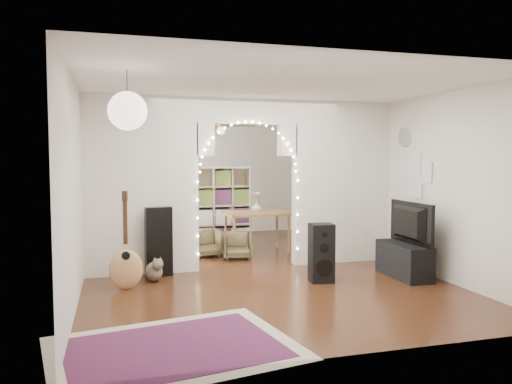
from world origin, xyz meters
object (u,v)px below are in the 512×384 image
object	(u,v)px
floor_speaker	(321,253)
dining_chair_right	(205,243)
acoustic_guitar	(126,253)
bookcase	(213,205)
dining_table	(257,216)
dining_chair_left	(237,245)
media_console	(404,260)

from	to	relation	value
floor_speaker	dining_chair_right	size ratio (longest dim) A/B	1.56
acoustic_guitar	bookcase	world-z (taller)	bookcase
acoustic_guitar	dining_chair_right	distance (m)	2.39
dining_table	bookcase	bearing A→B (deg)	119.60
dining_table	dining_chair_right	size ratio (longest dim) A/B	2.29
floor_speaker	dining_chair_right	distance (m)	2.60
bookcase	dining_chair_left	distance (m)	1.67
acoustic_guitar	floor_speaker	world-z (taller)	acoustic_guitar
floor_speaker	dining_chair_right	world-z (taller)	floor_speaker
acoustic_guitar	dining_table	world-z (taller)	acoustic_guitar
media_console	bookcase	size ratio (longest dim) A/B	0.63
bookcase	dining_table	world-z (taller)	bookcase
acoustic_guitar	media_console	bearing A→B (deg)	17.70
dining_table	dining_chair_left	bearing A→B (deg)	-135.99
floor_speaker	media_console	xyz separation A→B (m)	(1.29, -0.07, -0.17)
dining_table	dining_chair_left	distance (m)	0.85
floor_speaker	media_console	distance (m)	1.31
acoustic_guitar	dining_chair_left	distance (m)	2.50
floor_speaker	media_console	size ratio (longest dim) A/B	0.84
media_console	dining_table	world-z (taller)	dining_table
media_console	dining_chair_right	xyz separation A→B (m)	(-2.58, 2.33, -0.01)
floor_speaker	dining_chair_right	xyz separation A→B (m)	(-1.28, 2.26, -0.17)
acoustic_guitar	dining_chair_left	size ratio (longest dim) A/B	2.21
floor_speaker	bookcase	xyz separation A→B (m)	(-0.90, 3.49, 0.38)
media_console	dining_chair_left	size ratio (longest dim) A/B	1.96
media_console	dining_chair_left	distance (m)	2.86
bookcase	dining_chair_right	xyz separation A→B (m)	(-0.38, -1.23, -0.55)
bookcase	dining_table	size ratio (longest dim) A/B	1.29
dining_table	dining_chair_left	xyz separation A→B (m)	(-0.50, -0.52, -0.45)
acoustic_guitar	floor_speaker	size ratio (longest dim) A/B	1.35
floor_speaker	bookcase	size ratio (longest dim) A/B	0.53
media_console	dining_table	xyz separation A→B (m)	(-1.55, 2.52, 0.43)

